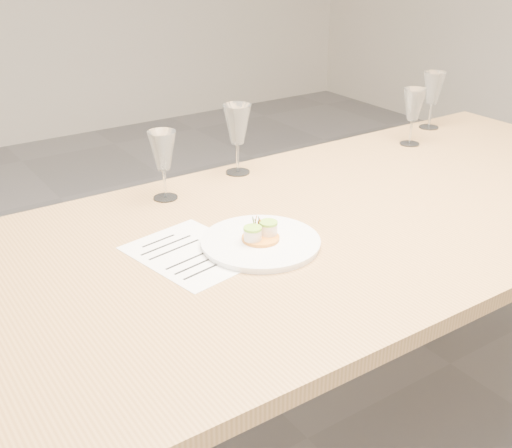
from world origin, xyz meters
TOP-DOWN VIEW (x-y plane):
  - ground at (0.00, 0.00)m, footprint 7.00×7.00m
  - dining_table at (0.00, 0.00)m, footprint 2.40×1.00m
  - dinner_plate at (-0.20, -0.03)m, footprint 0.29×0.29m
  - recipe_sheet at (-0.36, 0.03)m, footprint 0.29×0.34m
  - wine_glass_0 at (-0.26, 0.37)m, footprint 0.08×0.08m
  - wine_glass_1 at (0.02, 0.42)m, footprint 0.09×0.09m
  - wine_glass_2 at (0.68, 0.32)m, footprint 0.08×0.08m
  - wine_glass_3 at (0.90, 0.42)m, footprint 0.09×0.09m

SIDE VIEW (x-z plane):
  - ground at x=0.00m, z-range 0.00..0.00m
  - dining_table at x=0.00m, z-range 0.31..1.06m
  - recipe_sheet at x=-0.36m, z-range 0.75..0.75m
  - dinner_plate at x=-0.20m, z-range 0.72..0.80m
  - wine_glass_0 at x=-0.26m, z-range 0.79..0.99m
  - wine_glass_2 at x=0.68m, z-range 0.79..0.99m
  - wine_glass_3 at x=0.90m, z-range 0.79..1.01m
  - wine_glass_1 at x=0.02m, z-range 0.79..1.01m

